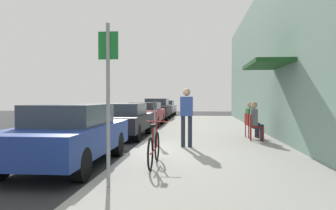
# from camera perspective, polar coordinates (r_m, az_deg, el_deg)

# --- Properties ---
(ground_plane) EXTENTS (60.00, 60.00, 0.00)m
(ground_plane) POSITION_cam_1_polar(r_m,az_deg,el_deg) (9.10, -6.52, -8.54)
(ground_plane) COLOR #2D2D30
(sidewalk_slab) EXTENTS (4.50, 32.00, 0.12)m
(sidewalk_slab) POSITION_cam_1_polar(r_m,az_deg,el_deg) (10.89, 7.43, -6.62)
(sidewalk_slab) COLOR #9E9B93
(sidewalk_slab) RESTS_ON ground_plane
(building_facade) EXTENTS (1.40, 32.00, 6.29)m
(building_facade) POSITION_cam_1_polar(r_m,az_deg,el_deg) (11.26, 19.92, 9.32)
(building_facade) COLOR gray
(building_facade) RESTS_ON ground_plane
(parked_car_0) EXTENTS (1.80, 4.40, 1.39)m
(parked_car_0) POSITION_cam_1_polar(r_m,az_deg,el_deg) (7.86, -16.71, -4.79)
(parked_car_0) COLOR navy
(parked_car_0) RESTS_ON ground_plane
(parked_car_1) EXTENTS (1.80, 4.40, 1.32)m
(parked_car_1) POSITION_cam_1_polar(r_m,az_deg,el_deg) (13.14, -7.69, -2.49)
(parked_car_1) COLOR black
(parked_car_1) RESTS_ON ground_plane
(parked_car_2) EXTENTS (1.80, 4.40, 1.30)m
(parked_car_2) POSITION_cam_1_polar(r_m,az_deg,el_deg) (18.51, -3.92, -1.44)
(parked_car_2) COLOR maroon
(parked_car_2) RESTS_ON ground_plane
(parked_car_3) EXTENTS (1.80, 4.40, 1.51)m
(parked_car_3) POSITION_cam_1_polar(r_m,az_deg,el_deg) (23.70, -1.92, -0.67)
(parked_car_3) COLOR black
(parked_car_3) RESTS_ON ground_plane
(parked_car_4) EXTENTS (1.80, 4.40, 1.34)m
(parked_car_4) POSITION_cam_1_polar(r_m,az_deg,el_deg) (29.27, -0.57, -0.45)
(parked_car_4) COLOR #B7B7BC
(parked_car_4) RESTS_ON ground_plane
(parking_meter) EXTENTS (0.12, 0.10, 1.32)m
(parking_meter) POSITION_cam_1_polar(r_m,az_deg,el_deg) (10.57, -2.29, -2.34)
(parking_meter) COLOR slate
(parking_meter) RESTS_ON sidewalk_slab
(street_sign) EXTENTS (0.32, 0.06, 2.60)m
(street_sign) POSITION_cam_1_polar(r_m,az_deg,el_deg) (5.34, -10.25, 2.29)
(street_sign) COLOR gray
(street_sign) RESTS_ON sidewalk_slab
(bicycle_0) EXTENTS (0.46, 1.71, 0.90)m
(bicycle_0) POSITION_cam_1_polar(r_m,az_deg,el_deg) (7.02, -2.43, -7.46)
(bicycle_0) COLOR black
(bicycle_0) RESTS_ON sidewalk_slab
(cafe_chair_0) EXTENTS (0.48, 0.48, 0.87)m
(cafe_chair_0) POSITION_cam_1_polar(r_m,az_deg,el_deg) (11.43, 14.56, -3.43)
(cafe_chair_0) COLOR maroon
(cafe_chair_0) RESTS_ON sidewalk_slab
(seated_patron_0) EXTENTS (0.45, 0.39, 1.29)m
(seated_patron_0) POSITION_cam_1_polar(r_m,az_deg,el_deg) (11.42, 14.87, -2.47)
(seated_patron_0) COLOR #232838
(seated_patron_0) RESTS_ON sidewalk_slab
(cafe_chair_1) EXTENTS (0.50, 0.50, 0.87)m
(cafe_chair_1) POSITION_cam_1_polar(r_m,az_deg,el_deg) (12.25, 13.93, -3.12)
(cafe_chair_1) COLOR maroon
(cafe_chair_1) RESTS_ON sidewalk_slab
(seated_patron_1) EXTENTS (0.47, 0.41, 1.29)m
(seated_patron_1) POSITION_cam_1_polar(r_m,az_deg,el_deg) (12.25, 14.20, -2.22)
(seated_patron_1) COLOR #232838
(seated_patron_1) RESTS_ON sidewalk_slab
(pedestrian_standing) EXTENTS (0.36, 0.22, 1.70)m
(pedestrian_standing) POSITION_cam_1_polar(r_m,az_deg,el_deg) (9.56, 3.21, -1.31)
(pedestrian_standing) COLOR #232838
(pedestrian_standing) RESTS_ON sidewalk_slab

